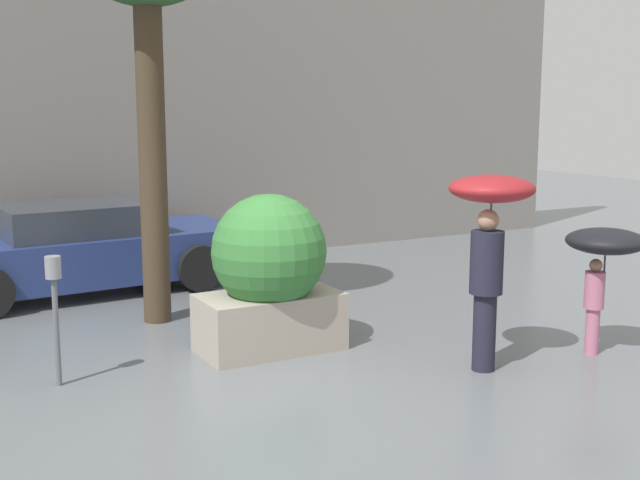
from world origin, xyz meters
The scene contains 7 objects.
ground_plane centered at (0.00, 0.00, 0.00)m, with size 40.00×40.00×0.00m, color slate.
building_facade centered at (0.00, 6.50, 3.00)m, with size 18.00×0.30×6.00m.
planter_box centered at (0.53, 1.30, 0.82)m, with size 1.44×1.18×1.63m.
person_adult centered at (2.12, -0.22, 1.40)m, with size 0.81×0.81×1.86m.
person_child centered at (3.42, -0.44, 1.08)m, with size 0.79×0.79×1.29m.
parked_car_near centered at (-0.60, 4.99, 0.57)m, with size 4.54×2.24×1.21m.
parking_meter centered at (-1.61, 1.24, 0.86)m, with size 0.14×0.14×1.19m.
Camera 1 is at (-2.87, -5.99, 2.50)m, focal length 45.00 mm.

